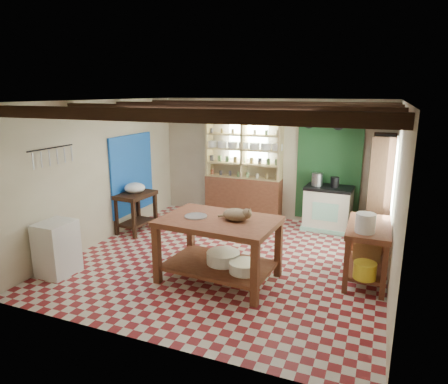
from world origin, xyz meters
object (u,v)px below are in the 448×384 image
at_px(work_table, 219,250).
at_px(right_counter, 367,253).
at_px(cat, 236,215).
at_px(prep_table, 136,212).
at_px(stove, 328,208).
at_px(white_cabinet, 57,248).

bearing_deg(work_table, right_counter, 25.35).
bearing_deg(cat, prep_table, 147.08).
relative_size(work_table, stove, 1.82).
height_order(work_table, cat, cat).
bearing_deg(work_table, stove, 71.49).
distance_m(work_table, cat, 0.62).
bearing_deg(prep_table, white_cabinet, -86.16).
xyz_separation_m(stove, white_cabinet, (-3.55, -3.66, -0.03)).
distance_m(prep_table, white_cabinet, 2.08).
distance_m(work_table, stove, 3.14).
bearing_deg(stove, prep_table, -152.81).
bearing_deg(cat, right_counter, 17.18).
relative_size(work_table, right_counter, 1.39).
height_order(white_cabinet, cat, cat).
relative_size(prep_table, cat, 2.07).
xyz_separation_m(right_counter, cat, (-1.78, -0.78, 0.60)).
height_order(work_table, right_counter, work_table).
xyz_separation_m(white_cabinet, cat, (2.62, 0.78, 0.62)).
bearing_deg(stove, white_cabinet, -131.01).
distance_m(work_table, prep_table, 2.70).
height_order(work_table, white_cabinet, work_table).
bearing_deg(white_cabinet, right_counter, 20.28).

